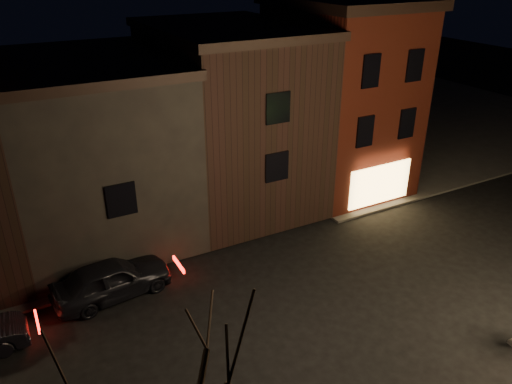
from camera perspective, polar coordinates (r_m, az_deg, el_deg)
ground at (r=20.38m, az=6.49°, el=-12.93°), size 120.00×120.00×0.00m
sidewalk_far_right at (r=45.92m, az=13.14°, el=8.99°), size 30.00×30.00×0.12m
corner_building at (r=29.29m, az=9.55°, el=10.91°), size 6.50×8.50×10.50m
row_building_a at (r=26.98m, az=-3.08°, el=8.72°), size 7.30×10.30×9.40m
row_building_b at (r=25.08m, az=-18.22°, el=4.92°), size 7.80×10.30×8.40m
parked_car_a at (r=21.19m, az=-16.14°, el=-9.52°), size 4.94×2.46×1.62m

